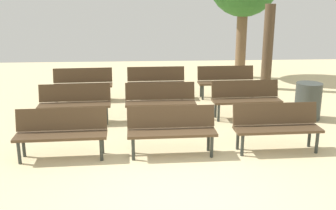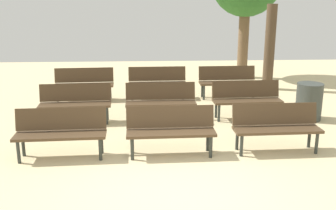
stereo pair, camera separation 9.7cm
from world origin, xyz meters
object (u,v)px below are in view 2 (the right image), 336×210
object	(u,v)px
bench_r0_c1	(171,128)
bench_r1_c0	(75,101)
bench_r2_c2	(227,80)
tree_0	(270,47)
bench_r1_c1	(161,99)
bench_r0_c0	(61,130)
bench_r2_c0	(84,82)
bench_r0_c2	(276,125)
bench_r1_c2	(247,97)
trash_bin	(309,101)
bench_r2_c1	(157,81)

from	to	relation	value
bench_r0_c1	bench_r1_c0	size ratio (longest dim) A/B	0.99
bench_r0_c1	bench_r2_c2	xyz separation A→B (m)	(1.84, 4.06, 0.00)
tree_0	bench_r1_c1	bearing A→B (deg)	-138.27
bench_r0_c0	bench_r1_c1	world-z (taller)	same
bench_r0_c1	bench_r1_c0	xyz separation A→B (m)	(-2.05, 1.97, 0.00)
bench_r1_c1	bench_r2_c0	world-z (taller)	same
bench_r1_c0	bench_r2_c0	distance (m)	2.00
bench_r0_c2	bench_r1_c2	world-z (taller)	same
bench_r1_c2	tree_0	world-z (taller)	tree_0
bench_r0_c2	tree_0	distance (m)	5.19
bench_r2_c2	bench_r1_c1	bearing A→B (deg)	-134.71
bench_r1_c0	tree_0	size ratio (longest dim) A/B	0.63
trash_bin	tree_0	bearing A→B (deg)	90.90
bench_r0_c0	bench_r1_c2	distance (m)	4.41
bench_r2_c2	trash_bin	world-z (taller)	bench_r2_c2
bench_r2_c0	bench_r2_c2	xyz separation A→B (m)	(3.99, 0.09, 0.00)
bench_r2_c1	tree_0	bearing A→B (deg)	14.92
tree_0	bench_r0_c1	bearing A→B (deg)	-123.14
bench_r2_c0	trash_bin	bearing A→B (deg)	-23.28
bench_r1_c0	bench_r2_c0	size ratio (longest dim) A/B	1.00
bench_r0_c0	trash_bin	xyz separation A→B (m)	(5.30, 1.96, -0.08)
trash_bin	bench_r1_c2	bearing A→B (deg)	173.23
tree_0	bench_r2_c0	bearing A→B (deg)	-168.93
bench_r1_c1	bench_r1_c2	xyz separation A→B (m)	(2.02, 0.10, 0.00)
bench_r0_c2	trash_bin	xyz separation A→B (m)	(1.37, 1.86, -0.08)
bench_r2_c2	tree_0	xyz separation A→B (m)	(1.45, 0.97, 0.78)
trash_bin	bench_r1_c1	bearing A→B (deg)	178.81
bench_r1_c1	bench_r2_c2	size ratio (longest dim) A/B	1.00
bench_r0_c0	trash_bin	distance (m)	5.65
bench_r1_c1	bench_r1_c2	bearing A→B (deg)	2.04
bench_r1_c0	bench_r2_c1	size ratio (longest dim) A/B	1.01
bench_r0_c0	bench_r2_c0	size ratio (longest dim) A/B	1.00
bench_r1_c2	tree_0	size ratio (longest dim) A/B	0.63
bench_r1_c2	tree_0	distance (m)	3.33
bench_r0_c0	trash_bin	size ratio (longest dim) A/B	1.89
bench_r0_c1	trash_bin	distance (m)	3.85
bench_r1_c0	bench_r2_c1	world-z (taller)	same
bench_r1_c1	bench_r2_c0	bearing A→B (deg)	135.27
tree_0	bench_r2_c2	bearing A→B (deg)	-146.03
bench_r2_c1	bench_r1_c2	bearing A→B (deg)	-44.77
bench_r0_c2	bench_r2_c1	bearing A→B (deg)	116.14
bench_r0_c2	tree_0	xyz separation A→B (m)	(1.33, 4.96, 0.78)
bench_r1_c0	bench_r2_c2	distance (m)	4.41
bench_r2_c0	tree_0	size ratio (longest dim) A/B	0.63
bench_r0_c2	tree_0	bearing A→B (deg)	73.39
bench_r1_c1	bench_r2_c1	world-z (taller)	same
bench_r0_c0	bench_r0_c1	distance (m)	1.96
bench_r0_c0	bench_r0_c1	bearing A→B (deg)	-1.46
bench_r2_c1	tree_0	size ratio (longest dim) A/B	0.63
bench_r2_c1	bench_r1_c0	bearing A→B (deg)	-133.61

